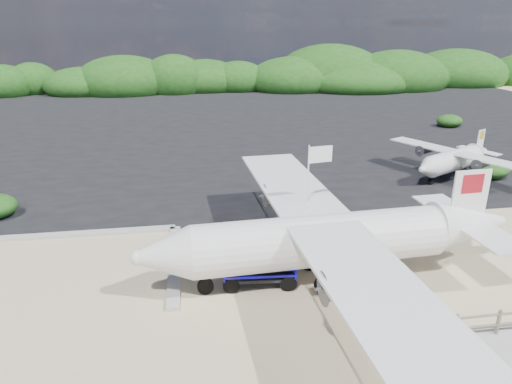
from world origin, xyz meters
TOP-DOWN VIEW (x-y plane):
  - ground at (0.00, 0.00)m, footprint 160.00×160.00m
  - asphalt_apron at (0.00, 30.00)m, footprint 90.00×50.00m
  - lagoon at (-9.00, 1.50)m, footprint 9.00×7.00m
  - walkway_pad at (5.50, -6.00)m, footprint 3.50×2.50m
  - vegetation_band at (0.00, 55.00)m, footprint 124.00×8.00m
  - fence at (6.00, -5.00)m, footprint 6.40×2.00m
  - baggage_cart at (-1.18, -0.57)m, footprint 3.17×1.97m
  - flagpole at (1.10, 0.98)m, footprint 1.08×0.58m
  - signboard at (2.87, -1.02)m, footprint 1.52×0.27m
  - crew_a at (0.41, 2.80)m, footprint 0.62×0.45m
  - crew_b at (1.52, 4.60)m, footprint 0.98×0.81m
  - crew_c at (0.54, 3.05)m, footprint 0.91×0.46m
  - aircraft_large at (17.52, 23.16)m, footprint 18.82×18.82m
  - aircraft_small at (-14.76, 33.22)m, footprint 10.27×10.27m

SIDE VIEW (x-z plane):
  - ground at x=0.00m, z-range 0.00..0.00m
  - asphalt_apron at x=0.00m, z-range -0.02..0.02m
  - lagoon at x=-9.00m, z-range -0.20..0.20m
  - walkway_pad at x=5.50m, z-range -0.05..0.05m
  - vegetation_band at x=0.00m, z-range -2.20..2.20m
  - fence at x=6.00m, z-range -0.55..0.55m
  - baggage_cart at x=-1.18m, z-range -0.76..0.76m
  - flagpole at x=1.10m, z-range -2.56..2.56m
  - signboard at x=2.87m, z-range -0.63..0.63m
  - aircraft_large at x=17.52m, z-range -2.70..2.70m
  - aircraft_small at x=-14.76m, z-range -1.38..1.38m
  - crew_c at x=0.54m, z-range 0.00..1.50m
  - crew_a at x=0.41m, z-range 0.00..1.58m
  - crew_b at x=1.52m, z-range 0.00..1.83m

